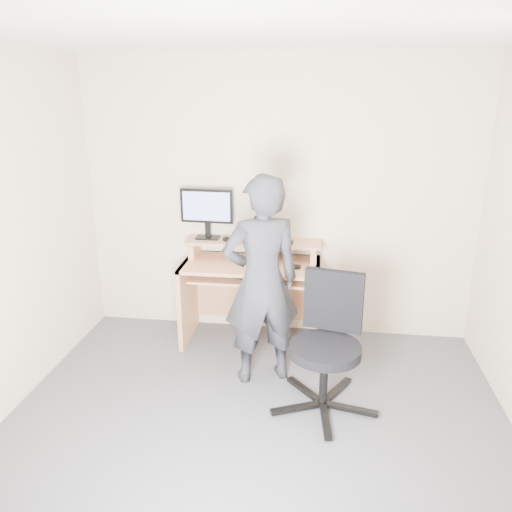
% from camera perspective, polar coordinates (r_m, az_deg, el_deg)
% --- Properties ---
extents(ground, '(3.50, 3.50, 0.00)m').
position_cam_1_polar(ground, '(3.43, -0.65, -21.09)').
color(ground, '#58585D').
rests_on(ground, ground).
extents(back_wall, '(3.50, 0.02, 2.50)m').
position_cam_1_polar(back_wall, '(4.48, 2.49, 6.39)').
color(back_wall, '#C3B29B').
rests_on(back_wall, ground).
extents(ceiling, '(3.50, 3.50, 0.02)m').
position_cam_1_polar(ceiling, '(2.67, -0.87, 25.28)').
color(ceiling, white).
rests_on(ceiling, back_wall).
extents(desk, '(1.20, 0.60, 0.91)m').
position_cam_1_polar(desk, '(4.50, -0.43, -2.91)').
color(desk, tan).
rests_on(desk, ground).
extents(monitor, '(0.48, 0.13, 0.45)m').
position_cam_1_polar(monitor, '(4.46, -5.65, 5.35)').
color(monitor, black).
rests_on(monitor, desk).
extents(external_drive, '(0.10, 0.14, 0.20)m').
position_cam_1_polar(external_drive, '(4.45, 0.33, 3.14)').
color(external_drive, black).
rests_on(external_drive, desk).
extents(travel_mug, '(0.08, 0.08, 0.16)m').
position_cam_1_polar(travel_mug, '(4.38, 1.48, 2.59)').
color(travel_mug, '#BCBCC1').
rests_on(travel_mug, desk).
extents(smartphone, '(0.07, 0.13, 0.01)m').
position_cam_1_polar(smartphone, '(4.38, 3.81, 1.55)').
color(smartphone, black).
rests_on(smartphone, desk).
extents(charger, '(0.06, 0.05, 0.03)m').
position_cam_1_polar(charger, '(4.43, -3.43, 1.92)').
color(charger, black).
rests_on(charger, desk).
extents(headphones, '(0.19, 0.19, 0.06)m').
position_cam_1_polar(headphones, '(4.53, -1.55, 2.19)').
color(headphones, silver).
rests_on(headphones, desk).
extents(keyboard, '(0.49, 0.32, 0.03)m').
position_cam_1_polar(keyboard, '(4.30, -0.62, -2.25)').
color(keyboard, black).
rests_on(keyboard, desk).
extents(mouse, '(0.10, 0.07, 0.04)m').
position_cam_1_polar(mouse, '(4.22, 4.53, -1.23)').
color(mouse, black).
rests_on(mouse, desk).
extents(office_chair, '(0.76, 0.74, 0.96)m').
position_cam_1_polar(office_chair, '(3.59, 8.20, -9.32)').
color(office_chair, black).
rests_on(office_chair, ground).
extents(person, '(0.70, 0.59, 1.63)m').
position_cam_1_polar(person, '(3.75, 0.64, -2.95)').
color(person, black).
rests_on(person, ground).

